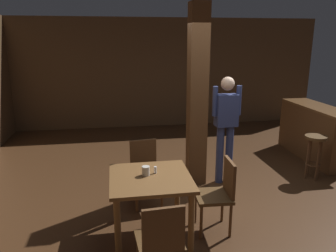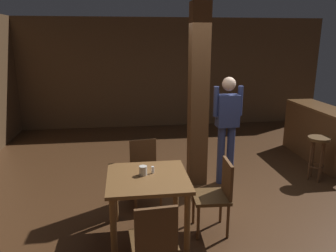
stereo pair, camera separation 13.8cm
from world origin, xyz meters
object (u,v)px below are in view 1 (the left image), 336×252
chair_east (219,192)px  bar_stool_near (315,147)px  dining_table (151,187)px  bar_counter (312,132)px  napkin_cup (146,171)px  standing_person (226,123)px  chair_south (161,241)px  salt_shaker (155,170)px  chair_north (145,169)px

chair_east → bar_stool_near: bearing=30.9°
dining_table → bar_counter: 4.01m
napkin_cup → standing_person: standing_person is taller
bar_counter → chair_south: bearing=-138.6°
dining_table → salt_shaker: size_ratio=11.21×
chair_north → chair_east: same height
napkin_cup → bar_stool_near: size_ratio=0.15×
chair_north → napkin_cup: (-0.07, -0.80, 0.31)m
bar_stool_near → standing_person: bearing=175.8°
napkin_cup → bar_stool_near: napkin_cup is taller
chair_east → salt_shaker: 0.82m
dining_table → chair_south: (-0.01, -0.86, -0.12)m
bar_stool_near → chair_north: bearing=-172.6°
dining_table → chair_east: chair_east is taller
chair_south → napkin_cup: 0.96m
dining_table → chair_east: bearing=0.0°
dining_table → chair_east: size_ratio=1.04×
dining_table → bar_stool_near: bearing=23.1°
bar_counter → chair_north: bearing=-159.1°
chair_east → salt_shaker: bearing=173.5°
chair_east → bar_stool_near: size_ratio=1.20×
chair_north → chair_east: 1.17m
chair_south → chair_north: size_ratio=1.00×
chair_south → napkin_cup: chair_south is taller
chair_east → napkin_cup: chair_east is taller
chair_north → bar_stool_near: bearing=7.4°
chair_north → standing_person: standing_person is taller
salt_shaker → bar_stool_near: bearing=22.1°
dining_table → bar_counter: bar_counter is taller
bar_stool_near → chair_south: bearing=-144.1°
chair_north → bar_counter: (3.37, 1.29, 0.02)m
chair_east → chair_south: bearing=-134.2°
salt_shaker → bar_counter: 3.92m
chair_north → napkin_cup: bearing=-94.7°
salt_shaker → bar_counter: bearing=31.7°
bar_counter → bar_stool_near: bar_counter is taller
napkin_cup → standing_person: (1.40, 1.28, 0.19)m
napkin_cup → bar_counter: size_ratio=0.06×
dining_table → bar_stool_near: (2.86, 1.22, -0.07)m
chair_south → bar_counter: (3.40, 2.99, 0.02)m
chair_north → chair_east: (0.81, -0.85, 0.00)m
standing_person → bar_stool_near: bearing=-4.2°
chair_south → bar_stool_near: chair_south is taller
chair_east → bar_counter: size_ratio=0.50×
napkin_cup → dining_table: bearing=-45.1°
salt_shaker → bar_counter: bar_counter is taller
napkin_cup → bar_counter: (3.44, 2.09, -0.29)m
chair_east → bar_counter: bar_counter is taller
napkin_cup → chair_east: bearing=-3.1°
bar_stool_near → salt_shaker: bearing=-157.9°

